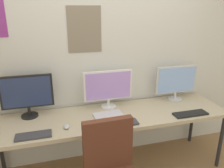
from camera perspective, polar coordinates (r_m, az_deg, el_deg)
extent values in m
cube|color=silver|center=(2.73, -2.11, 6.59)|extent=(5.04, 0.10, 2.60)
cube|color=gray|center=(2.58, -7.04, 13.65)|extent=(0.38, 0.01, 0.51)
cube|color=tan|center=(2.54, 0.31, -8.28)|extent=(2.64, 0.68, 0.04)
cylinder|color=#262628|center=(3.08, 26.01, -13.07)|extent=(0.04, 0.04, 0.70)
cylinder|color=#262628|center=(2.97, -26.58, -14.36)|extent=(0.04, 0.04, 0.70)
cylinder|color=#262628|center=(3.46, 19.76, -8.57)|extent=(0.04, 0.04, 0.70)
cube|color=#592D1E|center=(2.02, -1.04, -15.10)|extent=(0.44, 0.09, 0.48)
cylinder|color=black|center=(2.65, -20.25, -7.60)|extent=(0.18, 0.18, 0.02)
cylinder|color=black|center=(2.63, -20.38, -6.51)|extent=(0.03, 0.03, 0.09)
cube|color=black|center=(2.55, -20.95, -1.83)|extent=(0.54, 0.03, 0.36)
cube|color=navy|center=(2.53, -20.98, -1.96)|extent=(0.50, 0.01, 0.33)
cylinder|color=silver|center=(2.71, -0.92, -5.77)|extent=(0.18, 0.18, 0.02)
cylinder|color=silver|center=(2.69, -0.92, -4.79)|extent=(0.03, 0.03, 0.08)
cube|color=silver|center=(2.62, -0.98, -0.36)|extent=(0.58, 0.03, 0.36)
cube|color=#B28CE5|center=(2.60, -0.88, -0.48)|extent=(0.54, 0.01, 0.32)
cylinder|color=silver|center=(3.05, 15.71, -3.66)|extent=(0.18, 0.18, 0.02)
cylinder|color=silver|center=(3.03, 15.80, -2.79)|extent=(0.03, 0.03, 0.08)
cube|color=silver|center=(2.96, 16.11, 1.11)|extent=(0.56, 0.03, 0.35)
cube|color=#8CB2F2|center=(2.95, 16.28, 1.01)|extent=(0.51, 0.01, 0.32)
cube|color=#38383D|center=(2.26, -19.41, -12.31)|extent=(0.33, 0.13, 0.02)
cube|color=#38383D|center=(2.33, 1.89, -10.09)|extent=(0.39, 0.13, 0.02)
cube|color=black|center=(2.68, 19.41, -7.19)|extent=(0.39, 0.13, 0.02)
ellipsoid|color=silver|center=(2.31, -11.57, -10.61)|extent=(0.06, 0.10, 0.03)
cube|color=silver|center=(2.48, -0.86, -8.17)|extent=(0.33, 0.24, 0.02)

